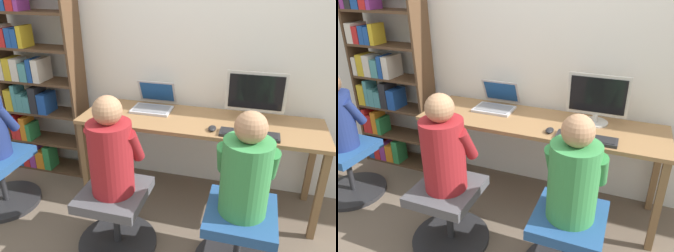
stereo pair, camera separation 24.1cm
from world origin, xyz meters
The scene contains 13 objects.
ground_plane centered at (0.00, 0.00, 0.00)m, with size 14.00×14.00×0.00m, color brown.
wall_back centered at (0.00, 0.63, 1.30)m, with size 10.00×0.05×2.60m.
desk centered at (0.00, 0.28, 0.68)m, with size 1.94×0.57×0.76m.
desktop_monitor centered at (0.41, 0.41, 0.96)m, with size 0.46×0.20×0.39m.
laptop centered at (-0.43, 0.42, 0.81)m, with size 0.33×0.32×0.23m.
keyboard centered at (0.40, 0.09, 0.78)m, with size 0.42×0.13×0.03m.
computer_mouse_by_keyboard centered at (0.13, 0.12, 0.78)m, with size 0.06×0.09×0.03m.
office_chair_left centered at (0.41, -0.39, 0.25)m, with size 0.57×0.57×0.48m.
office_chair_right centered at (-0.45, -0.41, 0.25)m, with size 0.57×0.57×0.48m.
person_at_monitor centered at (0.41, -0.39, 0.77)m, with size 0.36×0.32×0.67m.
person_at_laptop centered at (-0.45, -0.41, 0.78)m, with size 0.36×0.32×0.68m.
bookshelf centered at (-1.62, 0.41, 0.91)m, with size 0.78×0.27×1.85m.
office_chair_side centered at (-1.59, -0.22, 0.25)m, with size 0.57×0.57×0.48m.
Camera 1 is at (0.40, -2.10, 1.81)m, focal length 35.00 mm.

